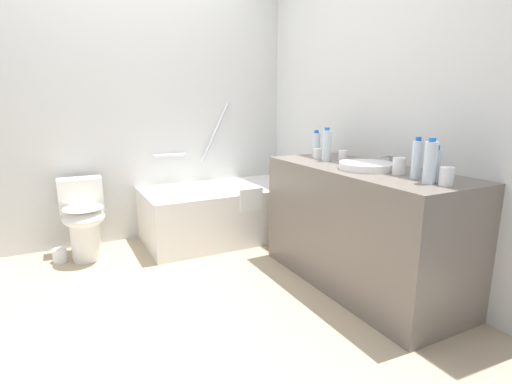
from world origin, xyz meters
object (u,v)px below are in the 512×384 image
drinking_glass_1 (447,176)px  toilet_paper_roll (60,255)px  sink_faucet (389,162)px  water_bottle_2 (316,145)px  sink_basin (366,166)px  drinking_glass_3 (399,166)px  water_bottle_1 (430,162)px  water_bottle_0 (327,145)px  water_bottle_3 (417,159)px  drinking_glass_2 (343,156)px  bathtub (224,210)px  drinking_glass_0 (319,153)px  toilet (83,217)px  water_bottle_4 (435,165)px

drinking_glass_1 → toilet_paper_roll: drinking_glass_1 is taller
sink_faucet → water_bottle_2: (-0.15, 0.64, 0.06)m
sink_basin → drinking_glass_3: (0.05, -0.23, 0.03)m
water_bottle_2 → water_bottle_1: bearing=-93.5°
water_bottle_0 → toilet_paper_roll: 2.33m
water_bottle_3 → drinking_glass_2: 0.70m
sink_faucet → water_bottle_3: bearing=-114.0°
bathtub → drinking_glass_0: bearing=-62.6°
toilet → bathtub: bearing=88.0°
sink_basin → drinking_glass_1: (0.02, -0.59, 0.03)m
water_bottle_1 → drinking_glass_0: size_ratio=3.10×
drinking_glass_2 → drinking_glass_1: bearing=-93.1°
water_bottle_0 → drinking_glass_2: (0.08, -0.10, -0.07)m
sink_faucet → drinking_glass_1: 0.62m
drinking_glass_3 → sink_faucet: bearing=55.9°
water_bottle_1 → drinking_glass_3: 0.30m
water_bottle_0 → drinking_glass_3: (0.06, -0.65, -0.07)m
sink_faucet → water_bottle_3: 0.41m
water_bottle_2 → toilet_paper_roll: water_bottle_2 is taller
water_bottle_2 → water_bottle_0: bearing=-105.7°
water_bottle_1 → drinking_glass_1: (0.04, -0.08, -0.07)m
sink_faucet → sink_basin: bearing=180.0°
water_bottle_4 → drinking_glass_2: 0.81m
bathtub → water_bottle_2: size_ratio=6.96×
water_bottle_0 → water_bottle_2: water_bottle_0 is taller
drinking_glass_2 → sink_basin: bearing=-102.1°
water_bottle_4 → toilet_paper_roll: water_bottle_4 is taller
water_bottle_0 → drinking_glass_0: water_bottle_0 is taller
sink_basin → sink_faucet: sink_faucet is taller
water_bottle_3 → toilet_paper_roll: bearing=136.0°
water_bottle_1 → water_bottle_3: size_ratio=1.04×
water_bottle_3 → water_bottle_4: (0.02, -0.11, -0.02)m
drinking_glass_0 → drinking_glass_1: 1.15m
water_bottle_2 → drinking_glass_2: size_ratio=2.44×
toilet → drinking_glass_0: size_ratio=8.27×
toilet_paper_roll → toilet: bearing=2.0°
water_bottle_0 → toilet_paper_roll: bearing=150.3°
water_bottle_0 → water_bottle_4: 0.91m
water_bottle_2 → drinking_glass_1: size_ratio=2.11×
drinking_glass_0 → drinking_glass_3: drinking_glass_3 is taller
bathtub → drinking_glass_3: 1.83m
water_bottle_2 → sink_basin: bearing=-94.6°
water_bottle_1 → toilet_paper_roll: size_ratio=2.25×
water_bottle_4 → drinking_glass_3: 0.25m
water_bottle_1 → water_bottle_2: size_ratio=1.18×
toilet → drinking_glass_0: (1.68, -0.93, 0.54)m
water_bottle_1 → toilet_paper_roll: water_bottle_1 is taller
drinking_glass_0 → drinking_glass_1: size_ratio=0.80×
water_bottle_2 → drinking_glass_0: size_ratio=2.64×
water_bottle_0 → water_bottle_2: size_ratio=1.18×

